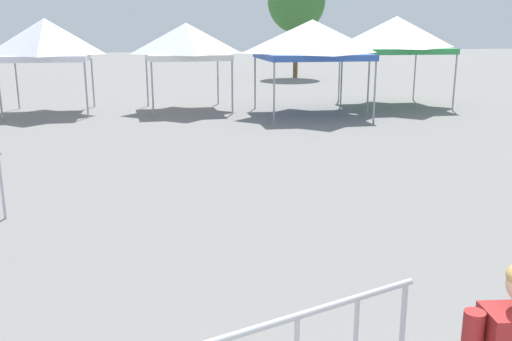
{
  "coord_description": "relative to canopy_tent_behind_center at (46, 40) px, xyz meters",
  "views": [
    {
      "loc": [
        -1.02,
        -1.01,
        2.93
      ],
      "look_at": [
        0.47,
        5.22,
        1.3
      ],
      "focal_mm": 39.63,
      "sensor_mm": 36.0,
      "label": 1
    }
  ],
  "objects": [
    {
      "name": "canopy_tent_far_left",
      "position": [
        4.77,
        -0.34,
        -0.08
      ],
      "size": [
        2.89,
        2.89,
        3.09
      ],
      "color": "#9E9EA3",
      "rests_on": "ground"
    },
    {
      "name": "tree_behind_tents_left",
      "position": [
        12.67,
        11.92,
        1.9
      ],
      "size": [
        3.35,
        3.35,
        6.29
      ],
      "color": "brown",
      "rests_on": "ground"
    },
    {
      "name": "canopy_tent_right_of_center",
      "position": [
        12.55,
        -1.0,
        0.14
      ],
      "size": [
        3.62,
        3.62,
        3.33
      ],
      "color": "#9E9EA3",
      "rests_on": "ground"
    },
    {
      "name": "canopy_tent_left_of_center",
      "position": [
        8.77,
        -2.34,
        0.01
      ],
      "size": [
        3.66,
        3.66,
        3.18
      ],
      "color": "#9E9EA3",
      "rests_on": "ground"
    },
    {
      "name": "canopy_tent_behind_center",
      "position": [
        0.0,
        0.0,
        0.0
      ],
      "size": [
        2.93,
        2.93,
        3.23
      ],
      "color": "#9E9EA3",
      "rests_on": "ground"
    }
  ]
}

